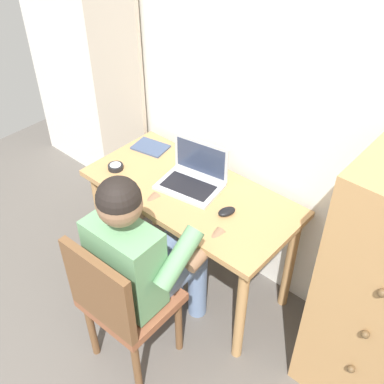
{
  "coord_description": "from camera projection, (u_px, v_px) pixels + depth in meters",
  "views": [
    {
      "loc": [
        0.94,
        0.35,
        2.33
      ],
      "look_at": [
        -0.28,
        1.74,
        0.84
      ],
      "focal_mm": 42.87,
      "sensor_mm": 36.0,
      "label": 1
    }
  ],
  "objects": [
    {
      "name": "curtain_panel",
      "position": [
        115.0,
        61.0,
        2.92
      ],
      "size": [
        0.49,
        0.03,
        2.3
      ],
      "primitive_type": "cube",
      "color": "#BCAD99",
      "rests_on": "ground_plane"
    },
    {
      "name": "wall_back",
      "position": [
        297.0,
        106.0,
        2.24
      ],
      "size": [
        4.8,
        0.05,
        2.5
      ],
      "primitive_type": "cube",
      "color": "silver",
      "rests_on": "ground_plane"
    },
    {
      "name": "notebook_pad",
      "position": [
        151.0,
        147.0,
        2.86
      ],
      "size": [
        0.24,
        0.19,
        0.01
      ],
      "primitive_type": "cube",
      "rotation": [
        0.0,
        0.0,
        0.2
      ],
      "color": "#3D4C6B",
      "rests_on": "desk"
    },
    {
      "name": "person_seated",
      "position": [
        145.0,
        254.0,
        2.24
      ],
      "size": [
        0.54,
        0.59,
        1.21
      ],
      "color": "#6B84AD",
      "rests_on": "ground_plane"
    },
    {
      "name": "laptop",
      "position": [
        193.0,
        176.0,
        2.55
      ],
      "size": [
        0.38,
        0.3,
        0.24
      ],
      "color": "#B7BABF",
      "rests_on": "desk"
    },
    {
      "name": "computer_mouse",
      "position": [
        227.0,
        212.0,
        2.37
      ],
      "size": [
        0.09,
        0.11,
        0.03
      ],
      "primitive_type": "ellipsoid",
      "rotation": [
        0.0,
        0.0,
        -0.32
      ],
      "color": "black",
      "rests_on": "desk"
    },
    {
      "name": "desk_clock",
      "position": [
        116.0,
        167.0,
        2.69
      ],
      "size": [
        0.09,
        0.09,
        0.03
      ],
      "color": "black",
      "rests_on": "desk"
    },
    {
      "name": "chair",
      "position": [
        121.0,
        301.0,
        2.24
      ],
      "size": [
        0.43,
        0.41,
        0.89
      ],
      "color": "brown",
      "rests_on": "ground_plane"
    },
    {
      "name": "desk",
      "position": [
        190.0,
        206.0,
        2.61
      ],
      "size": [
        1.22,
        0.59,
        0.74
      ],
      "color": "tan",
      "rests_on": "ground_plane"
    }
  ]
}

